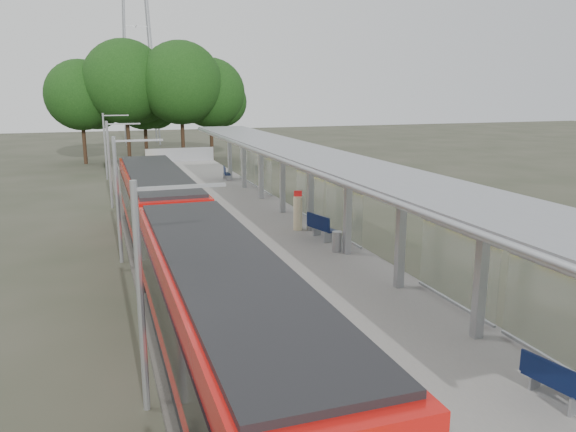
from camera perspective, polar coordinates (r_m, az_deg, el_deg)
The scene contains 13 objects.
trackbed at distance 26.32m, azimuth -12.73°, elevation -3.35°, with size 3.00×70.00×0.24m, color #59544C.
platform at distance 27.02m, azimuth -3.25°, elevation -1.80°, with size 6.00×50.00×1.00m, color gray.
tactile_strip at distance 26.35m, azimuth -8.61°, elevation -1.15°, with size 0.60×50.00×0.02m, color gold.
end_fence at distance 50.95m, azimuth -10.92°, elevation 6.14°, with size 6.00×0.10×1.20m, color #9EA0A5.
train at distance 19.74m, azimuth -10.94°, elevation -2.84°, with size 2.74×27.60×3.62m.
canopy at distance 23.26m, azimuth 3.03°, elevation 5.13°, with size 3.27×38.00×3.66m.
tree_cluster at distance 58.20m, azimuth -13.83°, elevation 12.46°, with size 19.33×12.53×12.03m.
catenary_masts at distance 24.61m, azimuth -16.76°, elevation 1.98°, with size 2.08×48.16×5.40m.
bench_near at distance 13.10m, azimuth 25.28°, elevation -14.85°, with size 0.69×1.40×0.92m.
bench_mid at distance 24.01m, azimuth 3.32°, elevation -1.04°, with size 0.86×1.63×1.07m.
bench_far at distance 40.19m, azimuth -6.32°, elevation 4.39°, with size 0.59×1.38×0.91m.
info_pillar_far at distance 25.48m, azimuth 1.01°, elevation 0.31°, with size 0.41×0.41×1.82m.
litter_bin at distance 22.23m, azimuth 5.00°, elevation -2.61°, with size 0.40×0.40×0.82m, color #9EA0A5.
Camera 1 is at (-6.99, -5.20, 7.29)m, focal length 35.00 mm.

